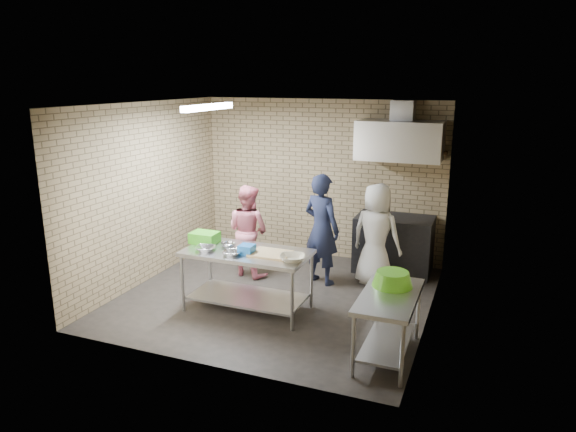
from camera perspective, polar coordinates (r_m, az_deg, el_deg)
The scene contains 26 objects.
floor at distance 7.62m, azimuth -1.26°, elevation -8.68°, with size 4.20×4.20×0.00m, color black.
ceiling at distance 7.01m, azimuth -1.39°, elevation 12.04°, with size 4.20×4.20×0.00m, color black.
back_wall at distance 9.03m, azimuth 3.61°, elevation 3.98°, with size 4.20×0.06×2.70m, color #9B8661.
front_wall at distance 5.48m, azimuth -9.47°, elevation -3.31°, with size 4.20×0.06×2.70m, color #9B8661.
left_wall at distance 8.22m, azimuth -14.96°, elevation 2.45°, with size 0.06×4.00×2.70m, color #9B8661.
right_wall at distance 6.69m, azimuth 15.50°, elevation -0.34°, with size 0.06×4.00×2.70m, color #9B8661.
prep_table at distance 7.08m, azimuth -4.42°, elevation -6.98°, with size 1.66×0.83×0.83m, color #B4B6BC.
side_counter at distance 6.04m, azimuth 10.77°, elevation -11.60°, with size 0.60×1.20×0.75m, color silver.
stove at distance 8.61m, azimuth 11.37°, elevation -3.00°, with size 1.20×0.70×0.90m, color black.
range_hood at distance 8.31m, azimuth 12.01°, elevation 8.00°, with size 1.30×0.60×0.60m, color silver.
hood_duct at distance 8.42m, azimuth 12.35°, elevation 11.14°, with size 0.35×0.30×0.30m, color #A5A8AD.
wall_shelf at distance 8.48m, azimuth 14.17°, elevation 6.77°, with size 0.80×0.20×0.04m, color #3F2B19.
fluorescent_fixture at distance 7.45m, azimuth -8.64°, elevation 11.58°, with size 0.10×1.25×0.08m, color white.
green_crate at distance 7.34m, azimuth -9.02°, elevation -2.31°, with size 0.37×0.28×0.15m, color green.
blue_tub at distance 6.82m, azimuth -4.48°, elevation -3.62°, with size 0.18×0.18×0.12m, color blue.
cutting_board at distance 6.78m, azimuth -1.89°, elevation -4.09°, with size 0.51×0.39×0.03m, color #D8BD7D.
mixing_bowl_a at distance 6.99m, azimuth -8.91°, elevation -3.53°, with size 0.26×0.26×0.06m, color silver.
mixing_bowl_b at distance 7.10m, azimuth -6.50°, elevation -3.15°, with size 0.20×0.20×0.06m, color #B6B8BD.
mixing_bowl_c at distance 6.79m, azimuth -6.06°, elevation -4.01°, with size 0.24×0.24×0.06m, color silver.
ceramic_bowl at distance 6.53m, azimuth 0.48°, elevation -4.59°, with size 0.32×0.32×0.08m, color beige.
green_basin at distance 6.08m, azimuth 11.24°, elevation -6.69°, with size 0.46×0.46×0.17m, color #59C626, non-canonical shape.
bottle_red at distance 8.50m, azimuth 12.54°, elevation 7.63°, with size 0.07×0.07×0.18m, color #B22619.
bottle_green at distance 8.45m, azimuth 15.23°, elevation 7.33°, with size 0.06×0.06×0.15m, color green.
man_navy at distance 7.87m, azimuth 3.66°, elevation -1.42°, with size 0.61×0.40×1.68m, color black.
woman_pink at distance 8.24m, azimuth -4.35°, elevation -1.57°, with size 0.70×0.55×1.44m, color pink.
woman_white at distance 7.91m, azimuth 9.54°, elevation -2.03°, with size 0.76×0.49×1.55m, color silver.
Camera 1 is at (2.72, -6.45, 3.02)m, focal length 32.83 mm.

